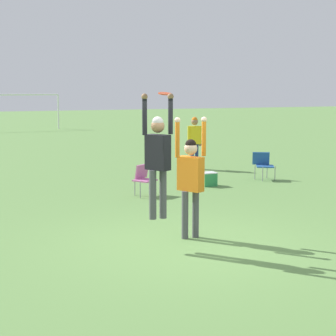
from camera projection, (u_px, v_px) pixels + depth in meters
The scene contains 9 objects.
ground_plane at pixel (186, 246), 9.71m from camera, with size 120.00×120.00×0.00m, color #608C47.
person_jumping at pixel (158, 153), 9.28m from camera, with size 0.56×0.46×2.09m.
person_defending at pixel (191, 174), 10.05m from camera, with size 0.62×0.51×2.20m.
frisbee at pixel (165, 94), 9.47m from camera, with size 0.23×0.23×0.06m.
camping_chair_0 at pixel (144, 177), 14.18m from camera, with size 0.64×0.70×0.79m.
camping_chair_1 at pixel (263, 163), 16.72m from camera, with size 0.68×0.74×0.81m.
person_spectator_near at pixel (195, 138), 18.83m from camera, with size 0.53×0.35×1.76m.
cooler_box at pixel (208, 179), 15.65m from camera, with size 0.40×0.35×0.38m.
soccer_goal at pixel (4, 102), 36.18m from camera, with size 7.10×0.10×2.35m.
Camera 1 is at (-3.99, -8.54, 2.70)m, focal length 60.00 mm.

